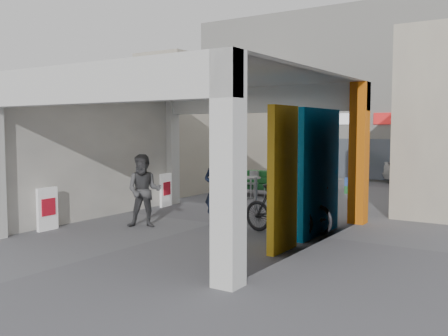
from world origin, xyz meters
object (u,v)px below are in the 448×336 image
Objects in this scene: produce_stand at (260,185)px; man_with_dog at (216,190)px; man_crates at (319,165)px; border_collie at (225,222)px; man_elderly at (304,189)px; cafe_set at (252,188)px; bicycle_rear at (278,210)px; white_van at (430,170)px; man_back_turned at (144,191)px; bicycle_front at (299,208)px.

man_with_dog is (1.90, -5.58, 0.55)m from produce_stand.
man_crates is (0.71, 3.74, 0.55)m from produce_stand.
man_elderly is at bearing 86.16° from border_collie.
man_with_dog reaches higher than border_collie.
produce_stand is at bearing 117.00° from border_collie.
bicycle_rear is (3.55, -5.02, 0.24)m from cafe_set.
white_van is at bearing 70.45° from man_elderly.
man_back_turned is at bearing 94.50° from man_crates.
bicycle_front is at bearing -7.22° from bicycle_rear.
white_van is at bearing 56.54° from cafe_set.
man_back_turned is 0.99× the size of man_crates.
cafe_set is at bearing 118.93° from border_collie.
white_van is (1.46, 9.23, -0.09)m from man_elderly.
white_van reaches higher than bicycle_rear.
man_crates is 0.96× the size of bicycle_rear.
man_crates reaches higher than bicycle_rear.
border_collie is 3.27m from man_elderly.
produce_stand is 6.78m from border_collie.
border_collie is 0.49× the size of man_elderly.
bicycle_front is 0.53× the size of white_van.
man_crates reaches higher than border_collie.
bicycle_rear is (0.99, 0.63, 0.27)m from border_collie.
man_elderly is at bearing 41.48° from bicycle_front.
bicycle_rear is (3.58, -5.63, 0.21)m from produce_stand.
border_collie is at bearing -22.00° from man_back_turned.
bicycle_front is at bearing 52.50° from border_collie.
man_crates is at bearing 57.25° from man_back_turned.
border_collie is 10.20m from man_crates.
white_van reaches higher than produce_stand.
produce_stand is 0.71× the size of bicycle_rear.
man_elderly reaches higher than cafe_set.
man_crates is 0.46× the size of white_van.
man_elderly reaches higher than bicycle_rear.
man_elderly is (3.06, -3.05, 0.40)m from produce_stand.
white_van is (2.63, 11.76, -0.24)m from man_with_dog.
man_crates is 9.81m from bicycle_rear.
bicycle_front is at bearing -4.47° from man_back_turned.
cafe_set is 4.45m from man_crates.
man_with_dog is 2.03m from bicycle_front.
man_with_dog is at bearing 102.86° from man_crates.
man_elderly is at bearing 114.69° from man_crates.
cafe_set is 0.38× the size of white_van.
bicycle_rear is (1.68, -0.06, -0.33)m from man_with_dog.
bicycle_front is 1.09× the size of bicycle_rear.
man_crates is at bearing 81.10° from cafe_set.
produce_stand is at bearing -78.12° from man_with_dog.
border_collie is (2.56, -5.64, -0.02)m from cafe_set.
white_van reaches higher than border_collie.
cafe_set is 0.78× the size of bicycle_rear.
cafe_set is at bearing 130.66° from man_elderly.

